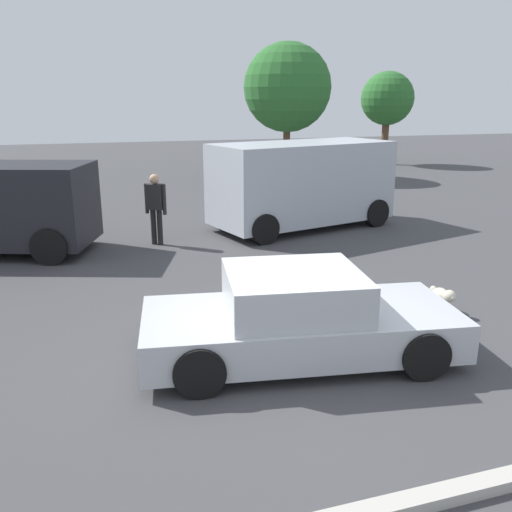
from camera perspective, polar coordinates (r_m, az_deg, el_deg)
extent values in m
plane|color=#424244|center=(7.63, 3.07, -10.75)|extent=(80.00, 80.00, 0.00)
cube|color=#B7BABF|center=(7.55, 4.62, -7.51)|extent=(4.46, 2.39, 0.53)
cube|color=#B7BABF|center=(7.33, 3.95, -3.70)|extent=(2.01, 1.87, 0.55)
cube|color=slate|center=(7.55, 10.19, -3.32)|extent=(0.29, 1.48, 0.46)
cube|color=slate|center=(7.20, -2.60, -4.05)|extent=(0.29, 1.48, 0.46)
cylinder|color=black|center=(8.73, 12.49, -5.26)|extent=(0.67, 0.32, 0.64)
cylinder|color=black|center=(7.34, 17.13, -9.84)|extent=(0.67, 0.32, 0.64)
cylinder|color=black|center=(8.18, -6.53, -6.45)|extent=(0.67, 0.32, 0.64)
cylinder|color=black|center=(6.68, -5.92, -11.87)|extent=(0.67, 0.32, 0.64)
ellipsoid|color=beige|center=(9.67, 18.67, -3.93)|extent=(0.27, 0.36, 0.26)
sphere|color=beige|center=(9.46, 19.50, -3.98)|extent=(0.21, 0.21, 0.21)
sphere|color=beige|center=(9.41, 19.76, -4.16)|extent=(0.09, 0.09, 0.09)
cylinder|color=beige|center=(9.68, 19.30, -5.16)|extent=(0.06, 0.06, 0.16)
cylinder|color=beige|center=(9.61, 18.59, -5.27)|extent=(0.06, 0.06, 0.16)
cylinder|color=beige|center=(9.86, 18.54, -4.72)|extent=(0.06, 0.06, 0.16)
cylinder|color=beige|center=(9.78, 17.85, -4.82)|extent=(0.06, 0.06, 0.16)
sphere|color=beige|center=(9.82, 17.98, -3.31)|extent=(0.12, 0.12, 0.12)
cube|color=#B2B7C1|center=(15.00, 4.82, 7.72)|extent=(5.26, 3.21, 2.09)
cube|color=slate|center=(16.49, 11.71, 9.81)|extent=(0.48, 1.71, 0.84)
cylinder|color=black|center=(17.04, 7.81, 5.61)|extent=(0.80, 0.43, 0.76)
cylinder|color=black|center=(15.61, 12.39, 4.42)|extent=(0.80, 0.43, 0.76)
cylinder|color=black|center=(14.98, -3.22, 4.30)|extent=(0.80, 0.43, 0.76)
cylinder|color=black|center=(13.34, 0.84, 2.84)|extent=(0.80, 0.43, 0.76)
cube|color=slate|center=(12.90, -17.39, 6.87)|extent=(0.57, 1.56, 0.72)
cylinder|color=black|center=(14.14, -18.03, 2.88)|extent=(0.84, 0.49, 0.80)
cylinder|color=black|center=(12.48, -20.67, 0.95)|extent=(0.84, 0.49, 0.80)
cylinder|color=black|center=(13.48, -9.98, 2.97)|extent=(0.13, 0.13, 0.87)
cylinder|color=black|center=(13.56, -10.61, 3.02)|extent=(0.13, 0.13, 0.87)
cube|color=#262626|center=(13.37, -10.46, 6.08)|extent=(0.46, 0.43, 0.61)
cylinder|color=#262626|center=(13.27, -9.54, 5.81)|extent=(0.09, 0.09, 0.72)
cylinder|color=#262626|center=(13.50, -11.34, 5.90)|extent=(0.09, 0.09, 0.72)
sphere|color=tan|center=(13.31, -10.55, 7.88)|extent=(0.23, 0.23, 0.23)
cube|color=#B7B2A8|center=(5.36, 15.34, -23.69)|extent=(6.28, 0.20, 0.12)
cylinder|color=brown|center=(25.30, 3.19, 11.06)|extent=(0.31, 0.31, 2.45)
sphere|color=#2D6B2D|center=(25.20, 3.29, 17.13)|extent=(3.87, 3.87, 3.87)
cylinder|color=brown|center=(30.77, 13.25, 11.52)|extent=(0.37, 0.37, 2.40)
sphere|color=#2D6B2D|center=(30.69, 13.53, 15.68)|extent=(2.77, 2.77, 2.77)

